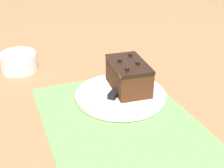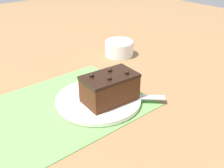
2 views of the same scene
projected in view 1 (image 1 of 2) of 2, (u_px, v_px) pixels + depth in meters
ground_plane at (119, 121)px, 0.73m from camera, size 3.00×3.00×0.00m
placemat_woven at (119, 121)px, 0.73m from camera, size 0.46×0.34×0.00m
cake_plate at (121, 95)px, 0.82m from camera, size 0.24×0.24×0.01m
chocolate_cake at (128, 76)px, 0.82m from camera, size 0.15×0.10×0.09m
serving_knife at (122, 86)px, 0.85m from camera, size 0.18×0.17×0.01m
small_bowl at (19, 61)px, 0.97m from camera, size 0.11×0.11×0.06m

